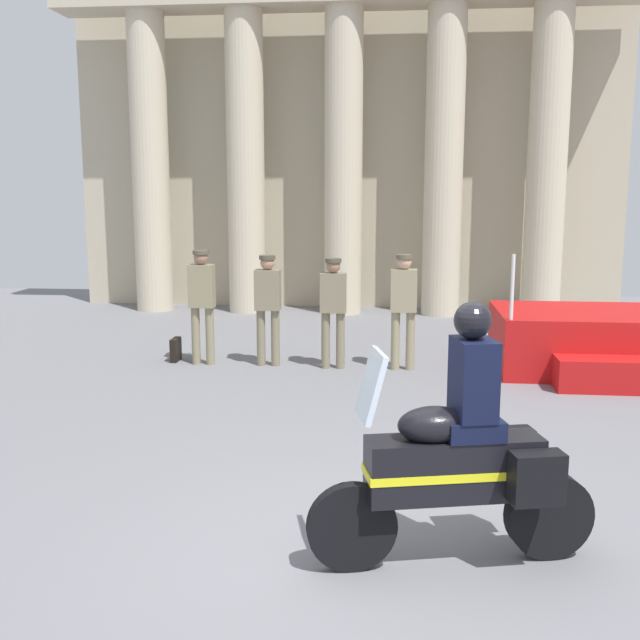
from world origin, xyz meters
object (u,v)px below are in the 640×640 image
object	(u,v)px
officer_in_row_3	(404,302)
officer_in_row_1	(268,301)
officer_in_row_0	(202,298)
briefcase_on_ground	(176,350)
motorcycle_with_rider	(464,457)
officer_in_row_2	(333,304)
reviewing_stand	(595,342)

from	to	relation	value
officer_in_row_3	officer_in_row_1	bearing A→B (deg)	-2.55
officer_in_row_0	officer_in_row_1	world-z (taller)	officer_in_row_0
briefcase_on_ground	motorcycle_with_rider	bearing A→B (deg)	-57.25
officer_in_row_0	officer_in_row_3	size ratio (longest dim) A/B	1.02
officer_in_row_2	officer_in_row_3	distance (m)	1.03
officer_in_row_1	officer_in_row_2	bearing A→B (deg)	174.40
officer_in_row_1	briefcase_on_ground	size ratio (longest dim) A/B	4.65
officer_in_row_3	officer_in_row_0	bearing A→B (deg)	-1.50
reviewing_stand	officer_in_row_3	distance (m)	2.88
officer_in_row_1	officer_in_row_3	xyz separation A→B (m)	(2.02, -0.06, 0.02)
officer_in_row_2	officer_in_row_3	size ratio (longest dim) A/B	0.96
officer_in_row_2	briefcase_on_ground	xyz separation A→B (m)	(-2.48, 0.23, -0.79)
officer_in_row_2	briefcase_on_ground	bearing A→B (deg)	-6.14
reviewing_stand	officer_in_row_2	size ratio (longest dim) A/B	1.74
motorcycle_with_rider	briefcase_on_ground	size ratio (longest dim) A/B	5.72
officer_in_row_3	briefcase_on_ground	bearing A→B (deg)	-4.23
officer_in_row_0	briefcase_on_ground	size ratio (longest dim) A/B	4.84
officer_in_row_1	briefcase_on_ground	xyz separation A→B (m)	(-1.49, 0.15, -0.81)
officer_in_row_3	briefcase_on_ground	world-z (taller)	officer_in_row_3
officer_in_row_2	motorcycle_with_rider	distance (m)	6.02
officer_in_row_2	briefcase_on_ground	size ratio (longest dim) A/B	4.57
reviewing_stand	officer_in_row_0	xyz separation A→B (m)	(-5.84, -0.18, 0.60)
reviewing_stand	officer_in_row_1	distance (m)	4.87
officer_in_row_0	motorcycle_with_rider	size ratio (longest dim) A/B	0.85
officer_in_row_0	briefcase_on_ground	bearing A→B (deg)	-20.46
officer_in_row_0	officer_in_row_3	xyz separation A→B (m)	(3.03, -0.03, -0.02)
officer_in_row_0	motorcycle_with_rider	world-z (taller)	motorcycle_with_rider
officer_in_row_0	motorcycle_with_rider	bearing A→B (deg)	119.20
reviewing_stand	officer_in_row_0	size ratio (longest dim) A/B	1.64
officer_in_row_1	briefcase_on_ground	world-z (taller)	officer_in_row_1
officer_in_row_3	briefcase_on_ground	xyz separation A→B (m)	(-3.51, 0.20, -0.83)
officer_in_row_1	officer_in_row_2	world-z (taller)	officer_in_row_1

